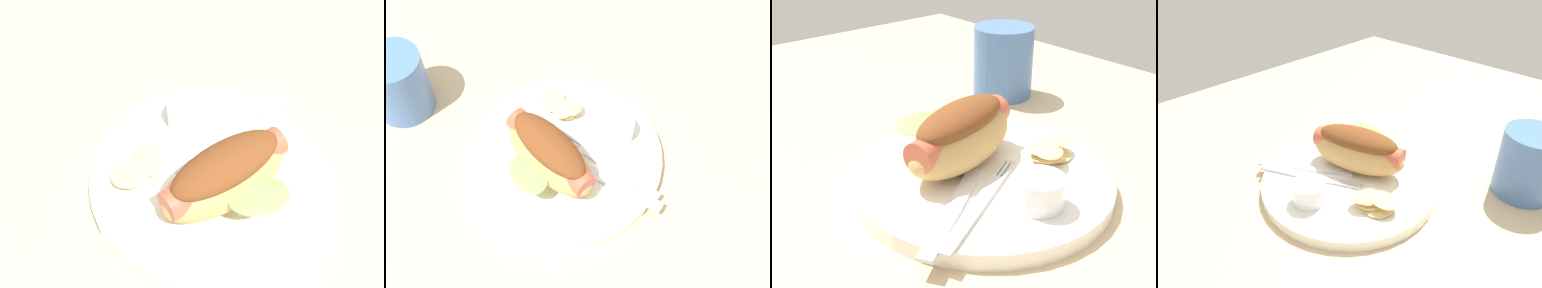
# 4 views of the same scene
# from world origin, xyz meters

# --- Properties ---
(ground_plane) EXTENTS (1.20, 0.90, 0.02)m
(ground_plane) POSITION_xyz_m (0.00, 0.00, -0.01)
(ground_plane) COLOR tan
(plate) EXTENTS (0.25, 0.25, 0.02)m
(plate) POSITION_xyz_m (0.01, 0.03, 0.01)
(plate) COLOR white
(plate) RESTS_ON ground_plane
(hot_dog) EXTENTS (0.11, 0.16, 0.06)m
(hot_dog) POSITION_xyz_m (-0.02, 0.02, 0.05)
(hot_dog) COLOR tan
(hot_dog) RESTS_ON plate
(sauce_ramekin) EXTENTS (0.04, 0.04, 0.03)m
(sauce_ramekin) POSITION_xyz_m (0.08, 0.02, 0.03)
(sauce_ramekin) COLOR white
(sauce_ramekin) RESTS_ON plate
(fork) EXTENTS (0.08, 0.14, 0.00)m
(fork) POSITION_xyz_m (0.05, -0.02, 0.02)
(fork) COLOR silver
(fork) RESTS_ON plate
(knife) EXTENTS (0.09, 0.13, 0.00)m
(knife) POSITION_xyz_m (0.04, -0.04, 0.02)
(knife) COLOR silver
(knife) RESTS_ON plate
(chips_pile) EXTENTS (0.05, 0.07, 0.02)m
(chips_pile) POSITION_xyz_m (0.03, 0.09, 0.03)
(chips_pile) COLOR #E5C47F
(chips_pile) RESTS_ON plate
(drinking_cup) EXTENTS (0.08, 0.08, 0.10)m
(drinking_cup) POSITION_xyz_m (-0.16, 0.21, 0.05)
(drinking_cup) COLOR #4770B2
(drinking_cup) RESTS_ON ground_plane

